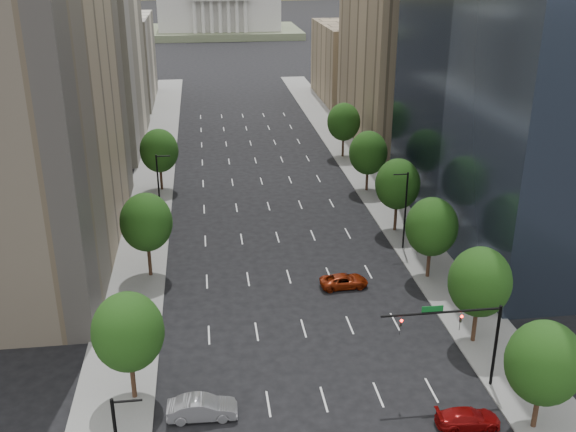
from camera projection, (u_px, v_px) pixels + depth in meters
name	position (u px, v px, depth m)	size (l,w,h in m)	color
sidewalk_left	(142.00, 244.00, 75.16)	(6.00, 200.00, 0.15)	slate
sidewalk_right	(407.00, 230.00, 78.89)	(6.00, 200.00, 0.15)	slate
midrise_cream_left	(92.00, 39.00, 106.91)	(14.00, 30.00, 35.00)	beige
filler_left	(119.00, 60.00, 140.42)	(14.00, 26.00, 18.00)	beige
parking_tan_right	(397.00, 51.00, 111.13)	(14.00, 30.00, 30.00)	#8C7759
filler_right	(353.00, 62.00, 144.07)	(14.00, 26.00, 16.00)	#8C7759
tree_right_0	(544.00, 363.00, 44.57)	(5.20, 5.20, 8.39)	#382316
tree_right_1	(480.00, 282.00, 54.54)	(5.20, 5.20, 8.75)	#382316
tree_right_2	(432.00, 227.00, 65.61)	(5.20, 5.20, 8.61)	#382316
tree_right_3	(398.00, 184.00, 76.52)	(5.20, 5.20, 8.89)	#382316
tree_right_4	(368.00, 153.00, 89.53)	(5.20, 5.20, 8.46)	#382316
tree_right_5	(344.00, 122.00, 104.11)	(5.20, 5.20, 8.75)	#382316
tree_left_0	(128.00, 332.00, 47.49)	(5.20, 5.20, 8.75)	#382316
tree_left_1	(146.00, 222.00, 65.77)	(5.20, 5.20, 8.97)	#382316
tree_left_2	(159.00, 151.00, 89.75)	(5.20, 5.20, 8.68)	#382316
streetlight_rn	(405.00, 209.00, 72.25)	(1.70, 0.20, 9.00)	black
streetlight_ln	(159.00, 189.00, 78.19)	(1.70, 0.20, 9.00)	black
traffic_signal	(466.00, 330.00, 48.82)	(9.12, 0.40, 7.38)	black
capitol	(219.00, 12.00, 247.99)	(60.00, 40.00, 35.20)	#596647
foothills	(246.00, 30.00, 590.72)	(720.00, 413.00, 263.00)	olive
car_red_near	(468.00, 418.00, 46.51)	(1.86, 4.57, 1.32)	maroon
car_silver	(202.00, 408.00, 47.30)	(1.75, 5.01, 1.65)	gray
car_red_far	(344.00, 281.00, 65.58)	(2.20, 4.76, 1.32)	maroon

